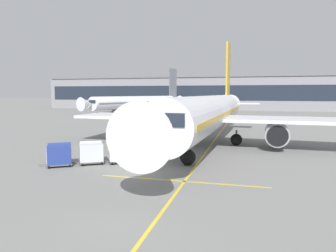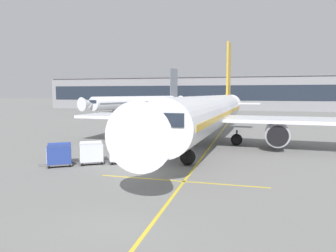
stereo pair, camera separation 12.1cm
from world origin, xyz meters
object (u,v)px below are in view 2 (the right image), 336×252
ground_crew_marshaller (129,151)px  distant_airplane (140,102)px  safety_cone_engine_keepout (159,145)px  safety_cone_wingtip (156,140)px  belt_loader (153,147)px  parked_airplane (210,114)px  ground_crew_by_carts (132,148)px  baggage_cart_second (91,152)px  baggage_cart_third (59,154)px  baggage_cart_lead (120,151)px  ground_crew_by_loader (153,149)px

ground_crew_marshaller → distant_airplane: size_ratio=0.04×
safety_cone_engine_keepout → safety_cone_wingtip: size_ratio=1.28×
belt_loader → safety_cone_engine_keepout: size_ratio=6.21×
parked_airplane → ground_crew_by_carts: bearing=-124.1°
safety_cone_engine_keepout → baggage_cart_second: bearing=-114.2°
safety_cone_engine_keepout → baggage_cart_third: bearing=-121.1°
distant_airplane → safety_cone_wingtip: bearing=-67.7°
baggage_cart_lead → baggage_cart_third: same height
baggage_cart_third → safety_cone_wingtip: (4.20, 13.92, -0.70)m
baggage_cart_third → baggage_cart_second: bearing=33.9°
parked_airplane → ground_crew_by_loader: bearing=-113.7°
baggage_cart_lead → ground_crew_by_loader: baggage_cart_lead is taller
baggage_cart_lead → distant_airplane: (-19.25, 57.81, 2.49)m
distant_airplane → belt_loader: bearing=-68.7°
belt_loader → baggage_cart_lead: bearing=-123.2°
parked_airplane → baggage_cart_lead: 13.21m
safety_cone_wingtip → distant_airplane: 50.23m
parked_airplane → baggage_cart_second: parked_airplane is taller
baggage_cart_second → ground_crew_by_loader: 5.58m
parked_airplane → safety_cone_engine_keepout: bearing=-142.7°
ground_crew_by_loader → ground_crew_by_carts: same height
safety_cone_wingtip → baggage_cart_lead: bearing=-89.0°
safety_cone_engine_keepout → safety_cone_wingtip: (-1.71, 4.13, -0.08)m
baggage_cart_lead → safety_cone_wingtip: 11.46m
parked_airplane → ground_crew_by_carts: size_ratio=24.82×
belt_loader → ground_crew_by_carts: size_ratio=2.77×
safety_cone_wingtip → ground_crew_by_carts: bearing=-86.6°
baggage_cart_third → safety_cone_engine_keepout: bearing=58.9°
parked_airplane → ground_crew_by_carts: (-6.19, -9.14, -2.72)m
safety_cone_engine_keepout → distant_airplane: 54.69m
baggage_cart_third → distant_airplane: 62.14m
belt_loader → ground_crew_by_carts: (-1.72, -1.15, 0.08)m
baggage_cart_lead → safety_cone_engine_keepout: bearing=78.4°
baggage_cart_third → ground_crew_by_loader: 8.21m
baggage_cart_lead → baggage_cart_second: size_ratio=1.00×
ground_crew_by_carts → safety_cone_engine_keepout: 5.46m
baggage_cart_lead → ground_crew_by_carts: size_ratio=1.56×
belt_loader → distant_airplane: distant_airplane is taller
ground_crew_by_loader → baggage_cart_third: bearing=-147.3°
baggage_cart_third → belt_loader: bearing=41.0°
belt_loader → ground_crew_marshaller: (-1.38, -2.75, 0.08)m
baggage_cart_third → safety_cone_engine_keepout: (5.91, 9.78, -0.62)m
belt_loader → safety_cone_wingtip: 8.61m
distant_airplane → ground_crew_marshaller: bearing=-70.8°
baggage_cart_third → ground_crew_by_carts: (4.76, 4.49, -0.00)m
ground_crew_by_carts → safety_cone_wingtip: ground_crew_by_carts is taller
safety_cone_engine_keepout → safety_cone_wingtip: 4.47m
safety_cone_wingtip → ground_crew_marshaller: bearing=-85.3°
parked_airplane → belt_loader: bearing=-119.2°
ground_crew_by_carts → ground_crew_marshaller: (0.34, -1.60, 0.00)m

